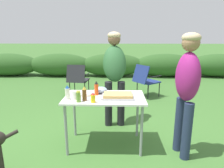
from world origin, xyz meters
TOP-DOWN VIEW (x-y plane):
  - ground_plane at (0.00, 0.00)m, footprint 60.00×60.00m
  - shrub_hedge at (0.00, 4.88)m, footprint 14.40×0.90m
  - folding_table at (0.00, 0.00)m, footprint 1.10×0.64m
  - food_tray at (0.18, -0.04)m, footprint 0.44×0.28m
  - plate_stack at (-0.29, 0.05)m, footprint 0.22×0.22m
  - mixing_bowl at (-0.07, 0.19)m, footprint 0.19×0.19m
  - paper_cup_stack at (-0.39, -0.12)m, footprint 0.08×0.08m
  - mustard_bottle at (-0.13, -0.25)m, footprint 0.06×0.06m
  - beer_bottle at (-0.25, -0.17)m, footprint 0.06×0.06m
  - relish_jar at (-0.32, -0.23)m, footprint 0.06×0.06m
  - hot_sauce_bottle at (-0.12, 0.07)m, footprint 0.06×0.06m
  - mayo_bottle at (-0.48, -0.13)m, footprint 0.06×0.06m
  - standing_person_in_red_jacket at (0.13, 0.77)m, footprint 0.43×0.53m
  - standing_person_in_navy_coat at (1.04, -0.20)m, footprint 0.33×0.42m
  - camp_chair_green_behind_table at (-0.84, 2.38)m, footprint 0.53×0.64m
  - camp_chair_near_hedge at (0.89, 2.31)m, footprint 0.75×0.72m

SIDE VIEW (x-z plane):
  - ground_plane at x=0.00m, z-range 0.00..0.00m
  - shrub_hedge at x=0.00m, z-range 0.00..0.85m
  - camp_chair_green_behind_table at x=-0.84m, z-range 0.05..0.88m
  - camp_chair_near_hedge at x=0.89m, z-range 0.05..0.88m
  - folding_table at x=0.00m, z-range 0.29..1.03m
  - plate_stack at x=-0.29m, z-range 0.74..0.78m
  - food_tray at x=0.18m, z-range 0.74..0.79m
  - mixing_bowl at x=-0.07m, z-range 0.74..0.82m
  - paper_cup_stack at x=-0.39m, z-range 0.74..0.85m
  - mustard_bottle at x=-0.13m, z-range 0.74..0.87m
  - relish_jar at x=-0.32m, z-range 0.74..0.89m
  - beer_bottle at x=-0.25m, z-range 0.74..0.93m
  - mayo_bottle at x=-0.48m, z-range 0.74..0.93m
  - hot_sauce_bottle at x=-0.12m, z-range 0.73..0.94m
  - standing_person_in_navy_coat at x=1.04m, z-range 0.18..1.78m
  - standing_person_in_red_jacket at x=0.13m, z-range 0.19..1.81m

